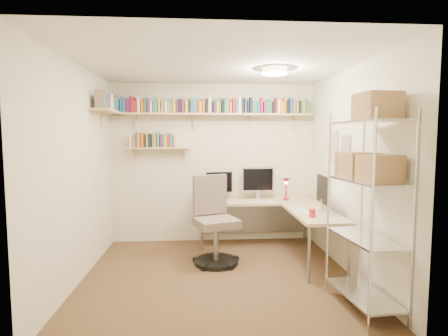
{
  "coord_description": "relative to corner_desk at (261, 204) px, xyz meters",
  "views": [
    {
      "loc": [
        -0.22,
        -4.06,
        1.66
      ],
      "look_at": [
        0.11,
        0.55,
        1.26
      ],
      "focal_mm": 28.0,
      "sensor_mm": 36.0,
      "label": 1
    }
  ],
  "objects": [
    {
      "name": "room_shell",
      "position": [
        -0.69,
        -0.98,
        0.86
      ],
      "size": [
        3.24,
        3.04,
        2.52
      ],
      "color": "beige",
      "rests_on": "ground"
    },
    {
      "name": "wire_rack",
      "position": [
        0.67,
        -1.91,
        0.72
      ],
      "size": [
        0.47,
        0.86,
        2.06
      ],
      "rotation": [
        0.0,
        0.0,
        0.09
      ],
      "color": "silver",
      "rests_on": "ground"
    },
    {
      "name": "wall_shelves",
      "position": [
        -1.1,
        0.32,
        1.34
      ],
      "size": [
        3.12,
        1.09,
        0.8
      ],
      "color": "#DCB47C",
      "rests_on": "ground"
    },
    {
      "name": "corner_desk",
      "position": [
        0.0,
        0.0,
        0.0
      ],
      "size": [
        1.85,
        1.8,
        1.2
      ],
      "color": "#D7BA8B",
      "rests_on": "ground"
    },
    {
      "name": "ground",
      "position": [
        -0.69,
        -0.98,
        -0.69
      ],
      "size": [
        3.2,
        3.2,
        0.0
      ],
      "primitive_type": "plane",
      "color": "#402D1B",
      "rests_on": "ground"
    },
    {
      "name": "office_chair",
      "position": [
        -0.72,
        -0.5,
        -0.2
      ],
      "size": [
        0.65,
        0.66,
        1.16
      ],
      "rotation": [
        0.0,
        0.0,
        0.32
      ],
      "color": "black",
      "rests_on": "ground"
    }
  ]
}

